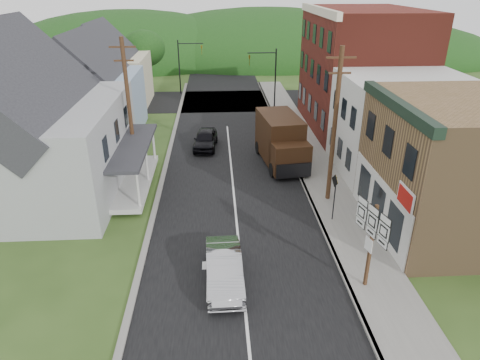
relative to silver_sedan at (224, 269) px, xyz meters
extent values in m
plane|color=#2D4719|center=(0.79, 3.85, -0.72)|extent=(120.00, 120.00, 0.00)
cube|color=black|center=(0.79, 13.85, -0.72)|extent=(9.00, 90.00, 0.02)
cube|color=black|center=(0.79, 30.85, -0.72)|extent=(60.00, 9.00, 0.02)
cube|color=slate|center=(6.69, 11.85, -0.65)|extent=(2.80, 55.00, 0.15)
cube|color=slate|center=(5.34, 11.85, -0.65)|extent=(0.20, 55.00, 0.15)
cube|color=slate|center=(-3.86, 11.85, -0.66)|extent=(0.30, 55.00, 0.12)
cube|color=brown|center=(12.09, 3.85, 2.78)|extent=(8.00, 8.00, 7.00)
cube|color=silver|center=(12.09, 11.35, 2.53)|extent=(8.00, 7.00, 6.50)
cube|color=maroon|center=(12.09, 20.85, 4.28)|extent=(8.00, 12.00, 10.00)
cube|color=#A9AAAE|center=(-11.21, 9.85, 2.03)|extent=(10.00, 12.00, 5.50)
cube|color=#8FA3C4|center=(-10.21, 20.85, 1.78)|extent=(7.00, 8.00, 5.00)
cube|color=beige|center=(-10.71, 29.85, 1.78)|extent=(7.00, 8.00, 5.00)
cylinder|color=#472D19|center=(6.39, 7.35, 3.78)|extent=(0.26, 0.26, 9.00)
cube|color=#472D19|center=(6.39, 7.35, 7.68)|extent=(1.60, 0.10, 0.10)
cube|color=#472D19|center=(6.39, 7.35, 6.88)|extent=(1.20, 0.10, 0.10)
cylinder|color=#472D19|center=(-5.71, 11.85, 3.78)|extent=(0.26, 0.26, 9.00)
cube|color=#472D19|center=(-5.71, 11.85, 7.68)|extent=(1.60, 0.10, 0.10)
cube|color=#472D19|center=(-5.71, 11.85, 6.88)|extent=(1.20, 0.10, 0.10)
cylinder|color=black|center=(5.79, 27.35, 2.28)|extent=(0.14, 0.14, 6.00)
cylinder|color=black|center=(4.39, 27.35, 4.88)|extent=(2.80, 0.10, 0.10)
imported|color=olive|center=(3.19, 27.35, 4.18)|extent=(0.16, 0.20, 1.00)
cylinder|color=black|center=(-4.21, 34.35, 2.28)|extent=(0.14, 0.14, 6.00)
cylinder|color=black|center=(-2.81, 34.35, 4.88)|extent=(2.80, 0.10, 0.10)
imported|color=olive|center=(-1.61, 34.35, 4.18)|extent=(0.16, 0.20, 1.00)
cylinder|color=#382616|center=(-18.21, 23.85, 1.66)|extent=(0.36, 0.36, 4.76)
ellipsoid|color=black|center=(-18.21, 23.85, 5.23)|extent=(5.80, 5.80, 4.93)
cylinder|color=#382616|center=(-8.21, 35.85, 1.24)|extent=(0.36, 0.36, 3.92)
ellipsoid|color=black|center=(-8.21, 35.85, 4.18)|extent=(4.80, 4.80, 4.08)
ellipsoid|color=black|center=(0.79, 58.85, -0.72)|extent=(90.00, 30.00, 16.00)
imported|color=#A9A9AE|center=(0.00, 0.00, 0.00)|extent=(1.65, 4.42, 1.44)
imported|color=black|center=(-1.06, 16.62, -0.01)|extent=(2.05, 4.31, 1.42)
cube|color=black|center=(4.29, 13.71, 1.16)|extent=(3.05, 4.99, 3.11)
cube|color=black|center=(4.65, 10.94, 0.62)|extent=(2.67, 2.02, 2.04)
cube|color=black|center=(4.62, 11.15, 1.48)|extent=(2.40, 1.56, 0.05)
cube|color=black|center=(4.77, 10.04, 0.08)|extent=(2.36, 0.46, 0.96)
cylinder|color=black|center=(3.52, 10.90, -0.24)|extent=(0.42, 1.00, 0.96)
cylinder|color=black|center=(5.76, 11.19, -0.24)|extent=(0.42, 1.00, 0.96)
cylinder|color=black|center=(2.97, 15.16, -0.24)|extent=(0.42, 1.00, 0.96)
cylinder|color=black|center=(5.20, 15.44, -0.24)|extent=(0.42, 1.00, 0.96)
cube|color=#472D19|center=(6.05, -0.67, 1.38)|extent=(0.15, 0.15, 3.90)
cube|color=black|center=(5.99, -0.68, 2.61)|extent=(0.59, 2.17, 0.09)
cube|color=white|center=(6.14, -1.45, 3.11)|extent=(0.17, 0.60, 0.25)
cube|color=white|center=(6.14, -1.45, 2.61)|extent=(0.19, 0.65, 0.61)
cube|color=white|center=(6.14, -1.45, 2.11)|extent=(0.17, 0.60, 0.31)
cube|color=white|center=(5.95, -0.69, 3.11)|extent=(0.17, 0.60, 0.25)
cube|color=white|center=(5.95, -0.69, 2.61)|extent=(0.19, 0.65, 0.61)
cube|color=white|center=(5.95, -0.69, 2.11)|extent=(0.17, 0.60, 0.31)
cube|color=white|center=(5.75, 0.06, 3.11)|extent=(0.17, 0.60, 0.25)
cube|color=white|center=(5.75, 0.06, 2.61)|extent=(0.19, 0.65, 0.61)
cube|color=white|center=(5.75, 0.06, 2.11)|extent=(0.17, 0.60, 0.31)
cube|color=white|center=(5.95, -0.69, 1.49)|extent=(0.14, 0.49, 0.61)
cylinder|color=black|center=(6.04, 4.88, 0.70)|extent=(0.07, 0.07, 2.54)
cube|color=black|center=(5.97, 4.88, 1.76)|extent=(0.13, 0.74, 0.75)
cube|color=yellow|center=(5.99, 4.88, 1.76)|extent=(0.13, 0.67, 0.67)
camera|label=1|loc=(-0.19, -15.10, 11.40)|focal=32.00mm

